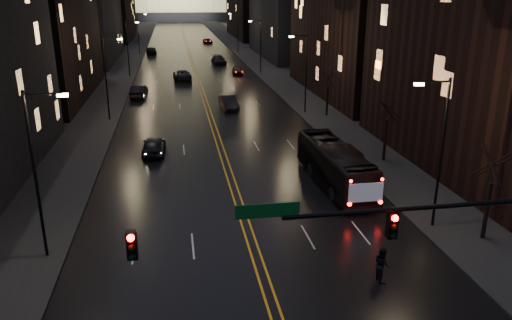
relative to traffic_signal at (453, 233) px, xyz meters
name	(u,v)px	position (x,y,z in m)	size (l,w,h in m)	color
road	(186,41)	(-5.91, 130.00, -5.09)	(20.00, 320.00, 0.02)	black
sidewalk_left	(135,42)	(-19.91, 130.00, -5.02)	(8.00, 320.00, 0.16)	black
sidewalk_right	(235,40)	(8.09, 130.00, -5.02)	(8.00, 320.00, 0.16)	black
center_line	(186,41)	(-5.91, 130.00, -5.08)	(0.62, 320.00, 0.01)	orange
building_left_far	(82,10)	(-26.91, 92.00, 4.90)	(12.00, 34.00, 20.00)	black
building_right_near	(509,12)	(15.09, 20.00, 6.90)	(12.00, 26.00, 24.00)	black
building_right_dist	(253,0)	(15.09, 140.00, 5.90)	(12.00, 40.00, 22.00)	black
traffic_signal	(453,233)	(0.00, 0.00, 0.00)	(17.29, 0.45, 7.00)	black
streetlamp_right_near	(439,147)	(4.91, 10.00, -0.02)	(2.13, 0.25, 9.00)	black
streetlamp_left_near	(38,168)	(-16.72, 10.00, -0.02)	(2.13, 0.25, 9.00)	black
streetlamp_right_mid	(305,69)	(4.91, 40.00, -0.02)	(2.13, 0.25, 9.00)	black
streetlamp_left_mid	(107,74)	(-16.72, 40.00, -0.02)	(2.13, 0.25, 9.00)	black
streetlamp_right_far	(260,43)	(4.91, 70.00, -0.02)	(2.13, 0.25, 9.00)	black
streetlamp_left_far	(129,45)	(-16.72, 70.00, -0.02)	(2.13, 0.25, 9.00)	black
streetlamp_right_dist	(237,30)	(4.91, 100.00, -0.02)	(2.13, 0.25, 9.00)	black
streetlamp_left_dist	(139,31)	(-16.72, 100.00, -0.02)	(2.13, 0.25, 9.00)	black
tree_right_near	(494,165)	(7.09, 8.00, -0.58)	(2.40, 2.40, 6.65)	black
tree_right_mid	(388,108)	(7.09, 22.00, -0.58)	(2.40, 2.40, 6.65)	black
tree_right_far	(328,77)	(7.09, 38.00, -0.58)	(2.40, 2.40, 6.65)	black
bus	(335,165)	(1.45, 17.73, -3.58)	(2.56, 10.96, 3.05)	black
oncoming_car_a	(154,145)	(-11.79, 27.28, -4.32)	(1.86, 4.62, 1.58)	black
oncoming_car_b	(139,91)	(-14.41, 52.32, -4.27)	(1.77, 5.07, 1.67)	black
oncoming_car_c	(182,75)	(-8.41, 65.39, -4.30)	(2.67, 5.79, 1.61)	black
oncoming_car_d	(151,51)	(-14.41, 101.47, -4.32)	(2.20, 5.40, 1.57)	black
receding_car_a	(229,102)	(-3.41, 43.57, -4.29)	(1.72, 4.93, 1.62)	black
receding_car_b	(238,70)	(1.03, 69.49, -4.37)	(1.73, 4.30, 1.46)	black
receding_car_c	(219,60)	(-0.96, 82.35, -4.28)	(2.30, 5.65, 1.64)	black
receding_car_d	(208,41)	(-0.09, 124.01, -4.45)	(2.17, 4.71, 1.31)	black
pedestrian_b	(382,264)	(-0.27, 5.00, -4.21)	(0.87, 0.48, 1.78)	black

